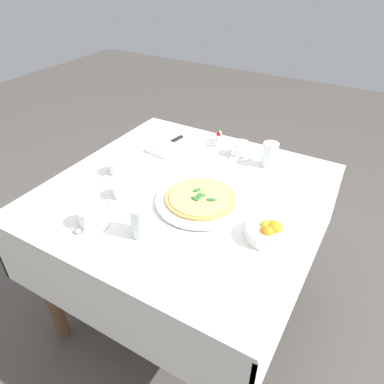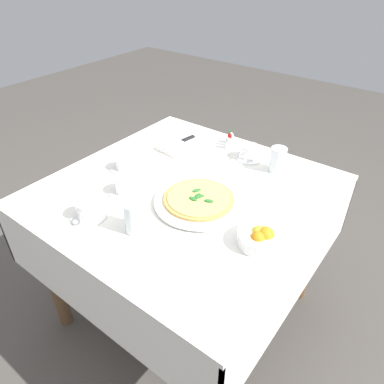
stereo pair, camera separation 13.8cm
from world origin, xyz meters
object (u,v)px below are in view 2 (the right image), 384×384
at_px(coffee_cup_left_edge, 125,187).
at_px(coffee_cup_near_right, 87,210).
at_px(pizza, 199,198).
at_px(pepper_shaker, 231,138).
at_px(dinner_knife, 181,142).
at_px(coffee_cup_right_edge, 125,164).
at_px(coffee_cup_near_left, 250,153).
at_px(hot_sauce_bottle, 230,139).
at_px(napkin_folded, 181,144).
at_px(citrus_bowl, 261,237).
at_px(salt_shaker, 228,144).
at_px(water_glass_center_back, 278,161).
at_px(pizza_plate, 199,201).
at_px(water_glass_far_right, 135,219).

height_order(coffee_cup_left_edge, coffee_cup_near_right, coffee_cup_near_right).
bearing_deg(pizza, pepper_shaker, -160.81).
bearing_deg(dinner_knife, coffee_cup_right_edge, -1.64).
height_order(pizza, coffee_cup_near_left, coffee_cup_near_left).
bearing_deg(dinner_knife, hot_sauce_bottle, 138.10).
bearing_deg(pizza, napkin_folded, -133.13).
relative_size(coffee_cup_near_left, citrus_bowl, 0.88).
bearing_deg(coffee_cup_right_edge, salt_shaker, 149.73).
xyz_separation_m(coffee_cup_near_left, hot_sauce_bottle, (-0.05, -0.14, 0.01)).
xyz_separation_m(pizza, water_glass_center_back, (-0.39, 0.12, 0.02)).
bearing_deg(salt_shaker, napkin_folded, -58.52).
relative_size(coffee_cup_right_edge, water_glass_center_back, 1.19).
distance_m(dinner_knife, salt_shaker, 0.23).
distance_m(pizza_plate, water_glass_center_back, 0.42).
height_order(pizza_plate, coffee_cup_right_edge, coffee_cup_right_edge).
distance_m(pizza, salt_shaker, 0.47).
relative_size(coffee_cup_near_right, pepper_shaker, 2.31).
relative_size(coffee_cup_near_left, water_glass_far_right, 1.16).
xyz_separation_m(coffee_cup_left_edge, hot_sauce_bottle, (-0.58, 0.11, 0.01)).
relative_size(pizza, hot_sauce_bottle, 3.18).
relative_size(coffee_cup_left_edge, citrus_bowl, 0.88).
height_order(coffee_cup_near_right, dinner_knife, coffee_cup_near_right).
relative_size(citrus_bowl, hot_sauce_bottle, 1.81).
relative_size(citrus_bowl, salt_shaker, 2.67).
height_order(water_glass_far_right, dinner_knife, water_glass_far_right).
bearing_deg(salt_shaker, coffee_cup_left_edge, -12.52).
bearing_deg(water_glass_center_back, pepper_shaker, -108.97).
xyz_separation_m(water_glass_far_right, dinner_knife, (-0.57, -0.26, -0.03)).
relative_size(dinner_knife, citrus_bowl, 1.30).
bearing_deg(coffee_cup_right_edge, pizza, 88.33).
bearing_deg(coffee_cup_right_edge, dinner_knife, 169.39).
height_order(hot_sauce_bottle, pepper_shaker, hot_sauce_bottle).
xyz_separation_m(coffee_cup_near_left, water_glass_far_right, (0.67, -0.06, 0.02)).
xyz_separation_m(coffee_cup_near_right, water_glass_far_right, (-0.05, 0.19, 0.02)).
bearing_deg(coffee_cup_near_left, water_glass_center_back, 80.78).
bearing_deg(coffee_cup_left_edge, pizza_plate, 112.27).
bearing_deg(pizza, citrus_bowl, 79.31).
height_order(napkin_folded, salt_shaker, salt_shaker).
bearing_deg(pepper_shaker, napkin_folded, -44.73).
distance_m(pizza_plate, hot_sauce_bottle, 0.50).
relative_size(napkin_folded, hot_sauce_bottle, 2.81).
distance_m(coffee_cup_near_left, water_glass_center_back, 0.15).
bearing_deg(pizza_plate, coffee_cup_right_edge, -91.67).
relative_size(hot_sauce_bottle, pepper_shaker, 1.48).
bearing_deg(water_glass_center_back, water_glass_far_right, -17.67).
xyz_separation_m(pizza_plate, coffee_cup_near_left, (-0.42, -0.02, 0.02)).
distance_m(coffee_cup_near_right, citrus_bowl, 0.61).
relative_size(coffee_cup_right_edge, coffee_cup_near_left, 0.99).
height_order(pizza_plate, coffee_cup_left_edge, coffee_cup_left_edge).
bearing_deg(hot_sauce_bottle, coffee_cup_right_edge, -27.74).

